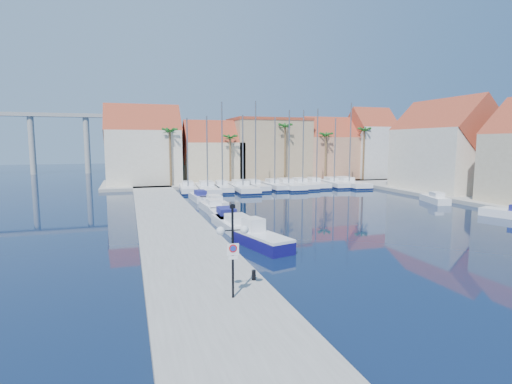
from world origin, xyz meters
The scene contains 36 objects.
ground centered at (0.00, 0.00, 0.00)m, with size 260.00×260.00×0.00m, color black.
quay_west centered at (-9.00, 13.50, 0.25)m, with size 6.00×77.00×0.50m, color gray.
shore_north centered at (10.00, 48.00, 0.25)m, with size 54.00×16.00×0.50m, color gray.
shore_east centered at (32.00, 15.00, 0.25)m, with size 12.00×60.00×0.50m, color gray.
lamp_post centered at (-8.20, -7.05, 3.33)m, with size 1.46×0.48×4.31m.
bollard centered at (-6.60, -5.10, 0.76)m, with size 0.21×0.21×0.52m, color black.
fishing_boat centered at (-3.63, 2.75, 0.66)m, with size 3.21×5.93×1.97m.
motorboat_west_0 centered at (-3.90, 8.81, 0.51)m, with size 2.76×7.52×1.40m.
motorboat_west_1 centered at (-3.83, 12.94, 0.51)m, with size 2.37×6.83×1.40m.
motorboat_west_2 centered at (-3.86, 18.79, 0.51)m, with size 2.11×5.92×1.40m.
motorboat_west_3 centered at (-3.07, 22.14, 0.51)m, with size 2.27×6.46×1.40m.
motorboat_west_4 centered at (-3.84, 27.24, 0.51)m, with size 2.07×5.85×1.40m.
motorboat_east_1 centered at (23.98, 16.35, 0.51)m, with size 3.10×5.46×1.40m.
sailboat_0 centered at (-4.03, 36.50, 0.58)m, with size 3.14×9.17×11.13m.
sailboat_1 centered at (-1.24, 35.67, 0.56)m, with size 3.79×11.42×11.42m.
sailboat_2 centered at (1.20, 36.21, 0.62)m, with size 3.08×9.13×13.59m.
sailboat_3 centered at (4.22, 35.55, 0.56)m, with size 3.58×11.85×11.68m.
sailboat_4 centered at (6.57, 36.44, 0.62)m, with size 2.54×9.15×13.89m.
sailboat_5 centered at (9.77, 36.34, 0.59)m, with size 2.28×8.58×11.48m.
sailboat_6 centered at (12.16, 36.33, 0.58)m, with size 3.14×10.78×12.64m.
sailboat_7 centered at (14.83, 36.66, 0.59)m, with size 3.13×9.78×12.73m.
sailboat_8 centered at (17.45, 36.79, 0.62)m, with size 2.97×8.83×13.04m.
sailboat_9 centered at (20.54, 36.38, 0.59)m, with size 3.09×9.03×11.52m.
sailboat_10 centered at (23.16, 36.12, 0.58)m, with size 3.73×11.77×14.08m.
building_0 centered at (-10.00, 47.00, 6.52)m, with size 12.30×9.00×13.50m.
building_1 centered at (2.00, 47.00, 5.30)m, with size 10.30×8.00×11.00m.
building_2 centered at (13.00, 48.00, 6.26)m, with size 14.20×10.20×11.50m.
building_3 centered at (25.00, 47.00, 5.86)m, with size 10.30×8.00×12.00m.
building_4 centered at (34.00, 46.00, 6.97)m, with size 8.30×8.00×14.00m.
building_6 centered at (32.00, 24.00, 6.52)m, with size 9.00×14.30×13.50m.
palm_0 centered at (-6.00, 42.00, 9.08)m, with size 2.60×2.60×10.15m.
palm_1 centered at (4.00, 42.00, 8.14)m, with size 2.60×2.60×9.15m.
palm_2 centered at (14.00, 42.00, 10.02)m, with size 2.60×2.60×11.15m.
palm_3 centered at (22.00, 42.00, 8.61)m, with size 2.60×2.60×9.65m.
palm_4 centered at (30.00, 42.00, 9.55)m, with size 2.60×2.60×10.65m.
viaduct centered at (-39.07, 82.00, 10.25)m, with size 48.00×2.20×14.45m.
Camera 1 is at (-12.51, -23.96, 7.51)m, focal length 28.00 mm.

